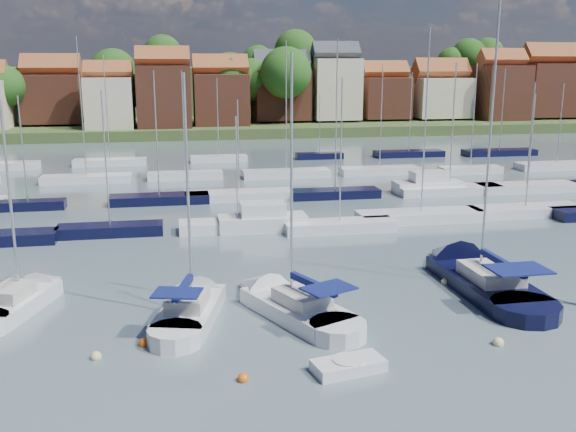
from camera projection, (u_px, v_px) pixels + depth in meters
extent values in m
plane|color=#425259|center=(285.00, 183.00, 71.11)|extent=(260.00, 260.00, 0.00)
cube|color=silver|center=(190.00, 315.00, 33.20)|extent=(4.14, 6.76, 1.20)
cone|color=silver|center=(206.00, 289.00, 37.02)|extent=(3.32, 3.63, 2.62)
cylinder|color=silver|center=(175.00, 340.00, 30.15)|extent=(3.20, 3.20, 1.20)
cube|color=beige|center=(188.00, 300.00, 32.56)|extent=(2.44, 3.00, 0.70)
cylinder|color=#B2B2B7|center=(188.00, 191.00, 32.13)|extent=(0.14, 0.14, 11.66)
cylinder|color=#B2B2B7|center=(183.00, 291.00, 31.51)|extent=(0.99, 3.41, 0.10)
cube|color=#101954|center=(183.00, 288.00, 31.48)|extent=(1.14, 3.29, 0.35)
cube|color=#101954|center=(177.00, 293.00, 30.34)|extent=(2.56, 2.09, 0.08)
cube|color=silver|center=(297.00, 312.00, 33.57)|extent=(5.43, 7.37, 1.20)
cone|color=silver|center=(254.00, 289.00, 36.96)|extent=(3.96, 4.19, 2.84)
cylinder|color=silver|center=(338.00, 334.00, 30.86)|extent=(3.76, 3.76, 1.20)
cube|color=beige|center=(302.00, 297.00, 32.97)|extent=(2.99, 3.41, 0.70)
cylinder|color=#B2B2B7|center=(292.00, 181.00, 32.35)|extent=(0.14, 0.14, 12.61)
cylinder|color=#B2B2B7|center=(313.00, 287.00, 32.02)|extent=(1.67, 3.48, 0.10)
cube|color=#101954|center=(313.00, 284.00, 31.99)|extent=(1.78, 3.39, 0.35)
cube|color=#101954|center=(329.00, 288.00, 30.97)|extent=(2.90, 2.56, 0.08)
cube|color=black|center=(484.00, 285.00, 37.57)|extent=(3.78, 8.80, 1.20)
cone|color=black|center=(445.00, 258.00, 42.79)|extent=(3.71, 4.31, 3.64)
cylinder|color=black|center=(525.00, 313.00, 33.40)|extent=(3.70, 3.70, 1.20)
cube|color=beige|center=(491.00, 273.00, 36.77)|extent=(2.61, 3.68, 0.70)
cylinder|color=#B2B2B7|center=(490.00, 133.00, 36.09)|extent=(0.14, 0.14, 16.56)
cylinder|color=#B2B2B7|center=(503.00, 266.00, 35.41)|extent=(0.18, 4.86, 0.10)
cube|color=#101954|center=(503.00, 263.00, 35.38)|extent=(0.37, 4.62, 0.35)
cube|color=#101954|center=(518.00, 269.00, 33.84)|extent=(3.13, 2.23, 0.08)
cube|color=silver|center=(17.00, 306.00, 34.34)|extent=(4.04, 6.17, 1.20)
cone|color=silver|center=(50.00, 284.00, 37.78)|extent=(3.13, 3.38, 2.38)
cube|color=beige|center=(11.00, 292.00, 33.73)|extent=(2.33, 2.78, 0.70)
cylinder|color=#B2B2B7|center=(10.00, 200.00, 33.39)|extent=(0.14, 0.14, 10.27)
cylinder|color=#B2B2B7|center=(1.00, 282.00, 32.77)|extent=(1.08, 3.05, 0.10)
cube|color=silver|center=(348.00, 367.00, 27.59)|extent=(3.32, 2.03, 0.61)
cylinder|color=silver|center=(349.00, 363.00, 27.55)|extent=(1.44, 1.44, 0.39)
sphere|color=beige|center=(96.00, 359.00, 28.81)|extent=(0.50, 0.50, 0.50)
sphere|color=#D85914|center=(243.00, 381.00, 26.79)|extent=(0.49, 0.49, 0.49)
sphere|color=#D85914|center=(341.00, 347.00, 29.99)|extent=(0.44, 0.44, 0.44)
sphere|color=beige|center=(498.00, 345.00, 30.22)|extent=(0.55, 0.55, 0.55)
sphere|color=beige|center=(445.00, 284.00, 38.62)|extent=(0.48, 0.48, 0.48)
sphere|color=#D85914|center=(144.00, 345.00, 30.18)|extent=(0.50, 0.50, 0.50)
cube|color=black|center=(110.00, 231.00, 49.46)|extent=(8.01, 2.24, 1.00)
cylinder|color=#B2B2B7|center=(106.00, 159.00, 48.17)|extent=(0.12, 0.12, 10.16)
cube|color=silver|center=(238.00, 226.00, 50.82)|extent=(9.22, 2.58, 1.00)
cylinder|color=#B2B2B7|center=(237.00, 169.00, 49.76)|extent=(0.12, 0.12, 8.18)
cube|color=silver|center=(339.00, 227.00, 50.65)|extent=(8.78, 2.46, 1.00)
cylinder|color=#B2B2B7|center=(341.00, 151.00, 49.25)|extent=(0.12, 0.12, 11.06)
cube|color=silver|center=(421.00, 217.00, 53.93)|extent=(10.79, 3.02, 1.00)
cylinder|color=#B2B2B7|center=(426.00, 122.00, 52.09)|extent=(0.12, 0.12, 14.87)
cube|color=silver|center=(525.00, 211.00, 55.94)|extent=(10.13, 2.84, 1.00)
cylinder|color=#B2B2B7|center=(530.00, 151.00, 54.71)|extent=(0.12, 0.12, 9.59)
cube|color=silver|center=(263.00, 224.00, 50.93)|extent=(7.00, 2.60, 1.40)
cube|color=silver|center=(262.00, 211.00, 50.68)|extent=(3.50, 2.20, 1.30)
cube|color=black|center=(28.00, 206.00, 58.07)|extent=(6.54, 1.83, 1.00)
cylinder|color=#B2B2B7|center=(23.00, 149.00, 56.87)|extent=(0.12, 0.12, 9.37)
cube|color=black|center=(160.00, 200.00, 60.70)|extent=(9.30, 2.60, 1.00)
cylinder|color=#B2B2B7|center=(156.00, 134.00, 59.25)|extent=(0.12, 0.12, 11.48)
cube|color=silver|center=(239.00, 196.00, 62.36)|extent=(10.40, 2.91, 1.00)
cylinder|color=#B2B2B7|center=(238.00, 146.00, 61.23)|extent=(0.12, 0.12, 8.77)
cube|color=black|center=(335.00, 194.00, 63.27)|extent=(8.80, 2.46, 1.00)
cylinder|color=#B2B2B7|center=(336.00, 116.00, 61.50)|extent=(0.12, 0.12, 14.33)
cube|color=silver|center=(449.00, 190.00, 65.20)|extent=(10.73, 3.00, 1.00)
cylinder|color=#B2B2B7|center=(453.00, 126.00, 63.68)|extent=(0.12, 0.12, 12.14)
cube|color=silver|center=(526.00, 188.00, 66.46)|extent=(10.48, 2.93, 1.00)
cylinder|color=#B2B2B7|center=(531.00, 134.00, 65.16)|extent=(0.12, 0.12, 10.28)
cube|color=silver|center=(428.00, 188.00, 65.64)|extent=(7.00, 2.60, 1.40)
cube|color=silver|center=(428.00, 177.00, 65.38)|extent=(3.50, 2.20, 1.30)
cube|color=silver|center=(87.00, 179.00, 71.33)|extent=(9.71, 2.72, 1.00)
cylinder|color=#B2B2B7|center=(81.00, 107.00, 69.49)|extent=(0.12, 0.12, 14.88)
cube|color=silver|center=(185.00, 176.00, 73.49)|extent=(8.49, 2.38, 1.00)
cylinder|color=#B2B2B7|center=(183.00, 122.00, 72.06)|extent=(0.12, 0.12, 11.31)
cube|color=silver|center=(286.00, 174.00, 74.78)|extent=(10.16, 2.85, 1.00)
cylinder|color=#B2B2B7|center=(286.00, 107.00, 72.97)|extent=(0.12, 0.12, 14.59)
cube|color=silver|center=(379.00, 171.00, 76.84)|extent=(9.53, 2.67, 1.00)
cylinder|color=#B2B2B7|center=(381.00, 117.00, 75.35)|extent=(0.12, 0.12, 11.91)
cube|color=silver|center=(470.00, 170.00, 77.39)|extent=(7.62, 2.13, 1.00)
cylinder|color=#B2B2B7|center=(474.00, 116.00, 75.87)|extent=(0.12, 0.12, 12.13)
cube|color=silver|center=(556.00, 166.00, 80.50)|extent=(10.17, 2.85, 1.00)
cylinder|color=#B2B2B7|center=(560.00, 123.00, 79.26)|extent=(0.12, 0.12, 9.73)
cube|color=silver|center=(110.00, 163.00, 83.41)|extent=(9.24, 2.59, 1.00)
cylinder|color=#B2B2B7|center=(107.00, 108.00, 81.76)|extent=(0.12, 0.12, 13.17)
cube|color=silver|center=(219.00, 159.00, 86.55)|extent=(7.57, 2.12, 1.00)
cylinder|color=#B2B2B7|center=(218.00, 117.00, 85.25)|extent=(0.12, 0.12, 10.24)
cube|color=black|center=(319.00, 156.00, 89.11)|extent=(6.58, 1.84, 1.00)
cylinder|color=#B2B2B7|center=(320.00, 124.00, 88.06)|extent=(0.12, 0.12, 8.01)
cube|color=black|center=(409.00, 154.00, 91.28)|extent=(9.92, 2.78, 1.00)
cylinder|color=#B2B2B7|center=(411.00, 112.00, 89.90)|extent=(0.12, 0.12, 10.92)
cube|color=black|center=(499.00, 153.00, 92.58)|extent=(10.55, 2.95, 1.00)
cylinder|color=#B2B2B7|center=(502.00, 109.00, 91.13)|extent=(0.12, 0.12, 11.51)
cube|color=#384924|center=(227.00, 121.00, 144.77)|extent=(200.00, 70.00, 3.00)
cube|color=#384924|center=(218.00, 95.00, 167.62)|extent=(200.00, 60.00, 14.00)
cube|color=brown|center=(54.00, 99.00, 119.15)|extent=(10.37, 9.97, 8.73)
cube|color=brown|center=(51.00, 68.00, 117.84)|extent=(10.57, 5.13, 5.13)
cube|color=beige|center=(110.00, 103.00, 112.72)|extent=(8.09, 8.80, 8.96)
cube|color=brown|center=(108.00, 72.00, 111.45)|extent=(8.25, 4.00, 4.00)
cube|color=brown|center=(164.00, 97.00, 114.99)|extent=(9.36, 10.17, 10.97)
cube|color=brown|center=(162.00, 59.00, 113.45)|extent=(9.54, 4.63, 4.63)
cube|color=brown|center=(221.00, 100.00, 118.58)|extent=(9.90, 8.56, 9.42)
cube|color=brown|center=(220.00, 67.00, 117.20)|extent=(10.10, 4.90, 4.90)
cube|color=brown|center=(281.00, 95.00, 125.30)|extent=(10.59, 8.93, 9.49)
cube|color=#383A42|center=(281.00, 63.00, 123.90)|extent=(10.80, 5.24, 5.24)
cube|color=beige|center=(335.00, 89.00, 126.05)|extent=(9.01, 8.61, 11.65)
cube|color=#383A42|center=(336.00, 53.00, 124.45)|extent=(9.19, 4.46, 4.46)
cube|color=brown|center=(384.00, 98.00, 129.42)|extent=(9.10, 9.34, 8.00)
cube|color=brown|center=(384.00, 72.00, 128.23)|extent=(9.28, 4.50, 4.50)
cube|color=beige|center=(439.00, 98.00, 131.06)|extent=(10.86, 9.59, 7.88)
cube|color=brown|center=(441.00, 71.00, 129.84)|extent=(11.07, 5.37, 5.37)
cube|color=brown|center=(500.00, 93.00, 130.31)|extent=(9.18, 9.96, 10.97)
cube|color=brown|center=(502.00, 60.00, 128.78)|extent=(9.36, 4.54, 4.54)
cube|color=brown|center=(548.00, 90.00, 133.39)|extent=(11.39, 9.67, 10.76)
cube|color=brown|center=(551.00, 56.00, 131.82)|extent=(11.62, 5.64, 5.64)
cylinder|color=#382619|center=(467.00, 83.00, 151.17)|extent=(0.50, 0.50, 4.47)
sphere|color=#295B1C|center=(469.00, 56.00, 149.76)|extent=(8.18, 8.18, 8.18)
cylinder|color=#382619|center=(253.00, 112.00, 124.37)|extent=(0.50, 0.50, 4.46)
sphere|color=#295B1C|center=(253.00, 80.00, 122.96)|extent=(8.15, 8.15, 8.15)
cylinder|color=#382619|center=(296.00, 84.00, 142.28)|extent=(0.50, 0.50, 5.15)
sphere|color=#295B1C|center=(296.00, 51.00, 140.66)|extent=(9.41, 9.41, 9.41)
cylinder|color=#382619|center=(164.00, 83.00, 139.84)|extent=(0.50, 0.50, 4.56)
sphere|color=#295B1C|center=(163.00, 54.00, 138.41)|extent=(8.34, 8.34, 8.34)
cylinder|color=#382619|center=(115.00, 108.00, 128.63)|extent=(0.50, 0.50, 5.15)
sphere|color=#295B1C|center=(113.00, 73.00, 127.01)|extent=(9.42, 9.42, 9.42)
cylinder|color=#382619|center=(35.00, 95.00, 127.37)|extent=(0.50, 0.50, 3.42)
sphere|color=#295B1C|center=(33.00, 71.00, 126.29)|extent=(6.26, 6.26, 6.26)
cylinder|color=#382619|center=(297.00, 110.00, 134.62)|extent=(0.50, 0.50, 3.77)
sphere|color=#295B1C|center=(297.00, 85.00, 133.43)|extent=(6.89, 6.89, 6.89)
cylinder|color=#382619|center=(286.00, 111.00, 120.46)|extent=(0.50, 0.50, 5.21)
sphere|color=#295B1C|center=(286.00, 73.00, 118.82)|extent=(9.53, 9.53, 9.53)
cylinder|color=#382619|center=(516.00, 110.00, 140.01)|extent=(0.50, 0.50, 2.97)
sphere|color=#295B1C|center=(517.00, 91.00, 139.08)|extent=(5.44, 5.44, 5.44)
cylinder|color=#382619|center=(230.00, 112.00, 121.45)|extent=(0.50, 0.50, 4.84)
sphere|color=#295B1C|center=(230.00, 76.00, 119.92)|extent=(8.85, 8.85, 8.85)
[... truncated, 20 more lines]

